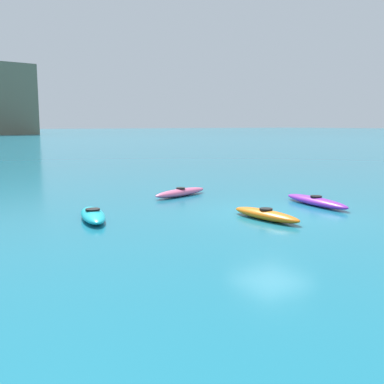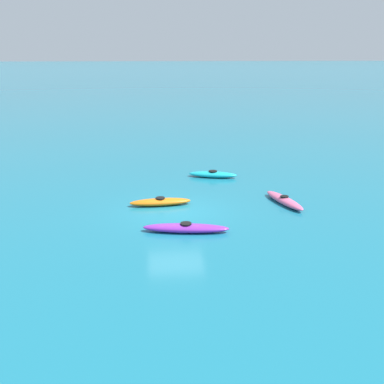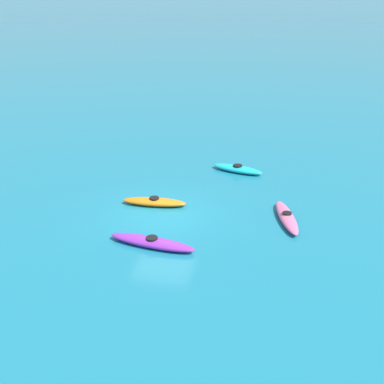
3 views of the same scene
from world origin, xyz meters
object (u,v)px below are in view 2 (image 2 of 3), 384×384
at_px(kayak_pink, 284,200).
at_px(kayak_purple, 186,228).
at_px(kayak_orange, 160,202).
at_px(kayak_cyan, 213,174).

relative_size(kayak_pink, kayak_purple, 0.89).
height_order(kayak_orange, kayak_pink, same).
xyz_separation_m(kayak_orange, kayak_purple, (3.39, 0.90, -0.00)).
bearing_deg(kayak_orange, kayak_cyan, 147.21).
relative_size(kayak_pink, kayak_cyan, 1.10).
height_order(kayak_pink, kayak_cyan, same).
relative_size(kayak_orange, kayak_purple, 0.82).
xyz_separation_m(kayak_pink, kayak_cyan, (-4.99, -2.63, 0.00)).
distance_m(kayak_orange, kayak_purple, 3.51).
height_order(kayak_pink, kayak_purple, same).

